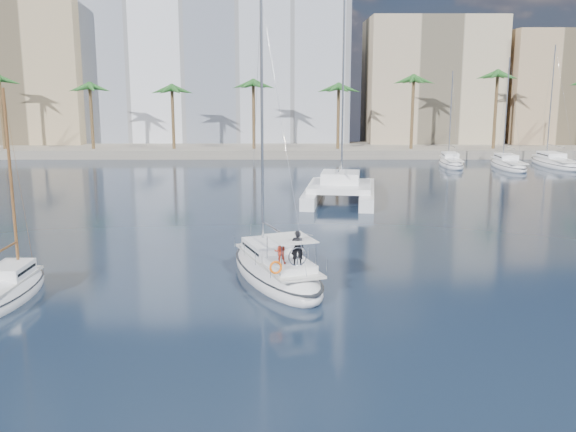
{
  "coord_description": "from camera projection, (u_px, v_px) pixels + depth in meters",
  "views": [
    {
      "loc": [
        -0.7,
        -32.81,
        10.06
      ],
      "look_at": [
        -0.58,
        1.5,
        2.99
      ],
      "focal_mm": 40.0,
      "sensor_mm": 36.0,
      "label": 1
    }
  ],
  "objects": [
    {
      "name": "palm_left",
      "position": [
        43.0,
        82.0,
        87.8
      ],
      "size": [
        3.6,
        3.6,
        12.3
      ],
      "color": "brown",
      "rests_on": "ground"
    },
    {
      "name": "quay",
      "position": [
        291.0,
        150.0,
        93.79
      ],
      "size": [
        120.0,
        14.0,
        1.2
      ],
      "primitive_type": "cube",
      "color": "gray",
      "rests_on": "ground"
    },
    {
      "name": "palm_centre",
      "position": [
        291.0,
        82.0,
        87.92
      ],
      "size": [
        3.6,
        3.6,
        12.3
      ],
      "color": "brown",
      "rests_on": "ground"
    },
    {
      "name": "moored_yacht_b",
      "position": [
        508.0,
        168.0,
        78.33
      ],
      "size": [
        3.32,
        10.83,
        13.72
      ],
      "primitive_type": null,
      "rotation": [
        0.0,
        0.0,
        -0.02
      ],
      "color": "white",
      "rests_on": "ground"
    },
    {
      "name": "main_sloop",
      "position": [
        276.0,
        270.0,
        33.61
      ],
      "size": [
        6.61,
        10.74,
        15.22
      ],
      "rotation": [
        0.0,
        0.0,
        0.35
      ],
      "color": "white",
      "rests_on": "ground"
    },
    {
      "name": "building_beige",
      "position": [
        430.0,
        85.0,
        100.78
      ],
      "size": [
        20.0,
        14.0,
        20.0
      ],
      "primitive_type": "cube",
      "color": "tan",
      "rests_on": "ground"
    },
    {
      "name": "building_tan_left",
      "position": [
        20.0,
        78.0,
        99.38
      ],
      "size": [
        22.0,
        14.0,
        22.0
      ],
      "primitive_type": "cube",
      "color": "tan",
      "rests_on": "ground"
    },
    {
      "name": "ground",
      "position": [
        299.0,
        277.0,
        34.17
      ],
      "size": [
        160.0,
        160.0,
        0.0
      ],
      "primitive_type": "plane",
      "color": "black",
      "rests_on": "ground"
    },
    {
      "name": "seagull",
      "position": [
        305.0,
        235.0,
        39.08
      ],
      "size": [
        1.01,
        0.43,
        0.19
      ],
      "color": "silver",
      "rests_on": "ground"
    },
    {
      "name": "moored_yacht_a",
      "position": [
        451.0,
        166.0,
        80.27
      ],
      "size": [
        3.37,
        9.52,
        11.9
      ],
      "primitive_type": null,
      "rotation": [
        0.0,
        0.0,
        -0.07
      ],
      "color": "white",
      "rests_on": "ground"
    },
    {
      "name": "catamaran",
      "position": [
        340.0,
        187.0,
        56.49
      ],
      "size": [
        7.49,
        12.57,
        17.34
      ],
      "rotation": [
        0.0,
        0.0,
        -0.14
      ],
      "color": "white",
      "rests_on": "ground"
    },
    {
      "name": "palm_right",
      "position": [
        538.0,
        82.0,
        88.03
      ],
      "size": [
        3.6,
        3.6,
        12.3
      ],
      "color": "brown",
      "rests_on": "ground"
    },
    {
      "name": "small_sloop",
      "position": [
        7.0,
        291.0,
        30.46
      ],
      "size": [
        2.43,
        7.35,
        10.5
      ],
      "rotation": [
        0.0,
        0.0,
        -0.02
      ],
      "color": "white",
      "rests_on": "ground"
    },
    {
      "name": "moored_yacht_c",
      "position": [
        554.0,
        166.0,
        80.31
      ],
      "size": [
        3.98,
        12.33,
        15.54
      ],
      "primitive_type": null,
      "rotation": [
        0.0,
        0.0,
        0.03
      ],
      "color": "white",
      "rests_on": "ground"
    },
    {
      "name": "building_tan_right",
      "position": [
        561.0,
        91.0,
        99.09
      ],
      "size": [
        18.0,
        12.0,
        18.0
      ],
      "primitive_type": "cube",
      "color": "tan",
      "rests_on": "ground"
    },
    {
      "name": "building_modern",
      "position": [
        215.0,
        59.0,
        102.8
      ],
      "size": [
        42.0,
        16.0,
        28.0
      ],
      "primitive_type": "cube",
      "color": "white",
      "rests_on": "ground"
    }
  ]
}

